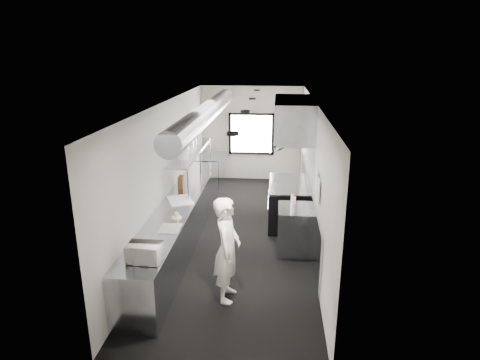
% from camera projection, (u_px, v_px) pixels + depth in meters
% --- Properties ---
extents(floor, '(3.00, 8.00, 0.01)m').
position_uv_depth(floor, '(239.00, 233.00, 8.90)').
color(floor, black).
rests_on(floor, ground).
extents(ceiling, '(3.00, 8.00, 0.01)m').
position_uv_depth(ceiling, '(239.00, 103.00, 8.06)').
color(ceiling, beige).
rests_on(ceiling, wall_back).
extents(wall_back, '(3.00, 0.02, 2.80)m').
position_uv_depth(wall_back, '(251.00, 134.00, 12.28)').
color(wall_back, beige).
rests_on(wall_back, floor).
extents(wall_front, '(3.00, 0.02, 2.80)m').
position_uv_depth(wall_front, '(207.00, 269.00, 4.68)').
color(wall_front, beige).
rests_on(wall_front, floor).
extents(wall_left, '(0.02, 8.00, 2.80)m').
position_uv_depth(wall_left, '(168.00, 169.00, 8.61)').
color(wall_left, beige).
rests_on(wall_left, floor).
extents(wall_right, '(0.02, 8.00, 2.80)m').
position_uv_depth(wall_right, '(313.00, 173.00, 8.35)').
color(wall_right, beige).
rests_on(wall_right, floor).
extents(wall_cladding, '(0.03, 5.50, 1.10)m').
position_uv_depth(wall_cladding, '(308.00, 207.00, 8.90)').
color(wall_cladding, '#989DA6').
rests_on(wall_cladding, wall_right).
extents(hvac_duct, '(0.40, 6.40, 0.40)m').
position_uv_depth(hvac_duct, '(207.00, 112.00, 8.58)').
color(hvac_duct, gray).
rests_on(hvac_duct, ceiling).
extents(service_window, '(1.36, 0.05, 1.25)m').
position_uv_depth(service_window, '(251.00, 134.00, 12.25)').
color(service_window, silver).
rests_on(service_window, wall_back).
extents(exhaust_hood, '(0.81, 2.20, 0.88)m').
position_uv_depth(exhaust_hood, '(293.00, 119.00, 8.76)').
color(exhaust_hood, '#989DA6').
rests_on(exhaust_hood, ceiling).
extents(prep_counter, '(0.70, 6.00, 0.90)m').
position_uv_depth(prep_counter, '(181.00, 221.00, 8.39)').
color(prep_counter, '#989DA6').
rests_on(prep_counter, floor).
extents(pass_shelf, '(0.45, 3.00, 0.68)m').
position_uv_depth(pass_shelf, '(192.00, 152.00, 9.49)').
color(pass_shelf, '#989DA6').
rests_on(pass_shelf, prep_counter).
extents(range, '(0.88, 1.60, 0.94)m').
position_uv_depth(range, '(287.00, 203.00, 9.34)').
color(range, black).
rests_on(range, floor).
extents(bottle_station, '(0.65, 0.80, 0.90)m').
position_uv_depth(bottle_station, '(295.00, 229.00, 8.01)').
color(bottle_station, '#989DA6').
rests_on(bottle_station, floor).
extents(far_work_table, '(0.70, 1.20, 0.90)m').
position_uv_depth(far_work_table, '(210.00, 171.00, 11.91)').
color(far_work_table, '#989DA6').
rests_on(far_work_table, floor).
extents(notice_sheet_a, '(0.02, 0.28, 0.38)m').
position_uv_depth(notice_sheet_a, '(317.00, 181.00, 7.16)').
color(notice_sheet_a, white).
rests_on(notice_sheet_a, wall_right).
extents(notice_sheet_b, '(0.02, 0.28, 0.38)m').
position_uv_depth(notice_sheet_b, '(318.00, 191.00, 6.84)').
color(notice_sheet_b, white).
rests_on(notice_sheet_b, wall_right).
extents(line_cook, '(0.43, 0.63, 1.70)m').
position_uv_depth(line_cook, '(227.00, 249.00, 6.35)').
color(line_cook, white).
rests_on(line_cook, floor).
extents(microwave, '(0.46, 0.35, 0.27)m').
position_uv_depth(microwave, '(144.00, 253.00, 5.85)').
color(microwave, silver).
rests_on(microwave, prep_counter).
extents(deli_tub_a, '(0.15, 0.15, 0.11)m').
position_uv_depth(deli_tub_a, '(140.00, 246.00, 6.22)').
color(deli_tub_a, beige).
rests_on(deli_tub_a, prep_counter).
extents(deli_tub_b, '(0.15, 0.15, 0.09)m').
position_uv_depth(deli_tub_b, '(138.00, 246.00, 6.23)').
color(deli_tub_b, beige).
rests_on(deli_tub_b, prep_counter).
extents(newspaper, '(0.35, 0.43, 0.01)m').
position_uv_depth(newspaper, '(170.00, 228.00, 6.95)').
color(newspaper, white).
rests_on(newspaper, prep_counter).
extents(small_plate, '(0.20, 0.20, 0.02)m').
position_uv_depth(small_plate, '(176.00, 217.00, 7.41)').
color(small_plate, white).
rests_on(small_plate, prep_counter).
extents(pastry, '(0.09, 0.09, 0.09)m').
position_uv_depth(pastry, '(176.00, 214.00, 7.39)').
color(pastry, '#DAC972').
rests_on(pastry, small_plate).
extents(cutting_board, '(0.65, 0.72, 0.02)m').
position_uv_depth(cutting_board, '(180.00, 200.00, 8.26)').
color(cutting_board, white).
rests_on(cutting_board, prep_counter).
extents(knife_block, '(0.12, 0.24, 0.26)m').
position_uv_depth(knife_block, '(181.00, 182.00, 8.99)').
color(knife_block, brown).
rests_on(knife_block, prep_counter).
extents(plate_stack_a, '(0.27, 0.27, 0.28)m').
position_uv_depth(plate_stack_a, '(183.00, 153.00, 8.72)').
color(plate_stack_a, white).
rests_on(plate_stack_a, pass_shelf).
extents(plate_stack_b, '(0.31, 0.31, 0.34)m').
position_uv_depth(plate_stack_b, '(188.00, 145.00, 9.22)').
color(plate_stack_b, white).
rests_on(plate_stack_b, pass_shelf).
extents(plate_stack_c, '(0.30, 0.30, 0.32)m').
position_uv_depth(plate_stack_c, '(192.00, 142.00, 9.58)').
color(plate_stack_c, white).
rests_on(plate_stack_c, pass_shelf).
extents(plate_stack_d, '(0.33, 0.33, 0.39)m').
position_uv_depth(plate_stack_d, '(196.00, 136.00, 10.11)').
color(plate_stack_d, white).
rests_on(plate_stack_d, pass_shelf).
extents(squeeze_bottle_a, '(0.08, 0.08, 0.18)m').
position_uv_depth(squeeze_bottle_a, '(292.00, 208.00, 7.59)').
color(squeeze_bottle_a, white).
rests_on(squeeze_bottle_a, bottle_station).
extents(squeeze_bottle_b, '(0.07, 0.07, 0.18)m').
position_uv_depth(squeeze_bottle_b, '(293.00, 207.00, 7.67)').
color(squeeze_bottle_b, white).
rests_on(squeeze_bottle_b, bottle_station).
extents(squeeze_bottle_c, '(0.07, 0.07, 0.17)m').
position_uv_depth(squeeze_bottle_c, '(292.00, 204.00, 7.85)').
color(squeeze_bottle_c, white).
rests_on(squeeze_bottle_c, bottle_station).
extents(squeeze_bottle_d, '(0.07, 0.07, 0.16)m').
position_uv_depth(squeeze_bottle_d, '(294.00, 201.00, 8.01)').
color(squeeze_bottle_d, white).
rests_on(squeeze_bottle_d, bottle_station).
extents(squeeze_bottle_e, '(0.05, 0.05, 0.16)m').
position_uv_depth(squeeze_bottle_e, '(292.00, 198.00, 8.17)').
color(squeeze_bottle_e, white).
rests_on(squeeze_bottle_e, bottle_station).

